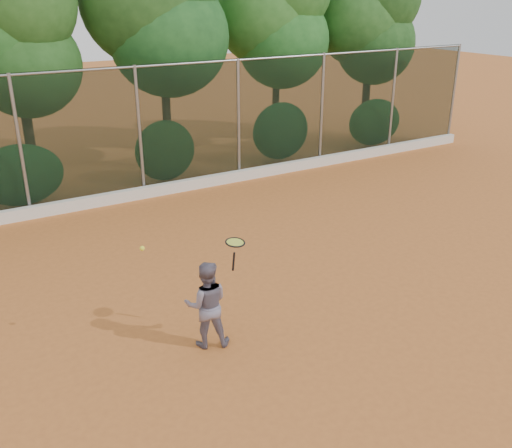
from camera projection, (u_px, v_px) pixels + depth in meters
ground at (285, 307)px, 10.18m from camera, size 80.00×80.00×0.00m
concrete_curb at (147, 192)px, 15.54m from camera, size 24.00×0.20×0.30m
tennis_player at (207, 304)px, 8.85m from camera, size 0.85×0.77×1.44m
chainlink_fence at (139, 129)px, 15.03m from camera, size 24.09×0.09×3.50m
foliage_backdrop at (87, 24)px, 15.38m from camera, size 23.70×3.63×7.55m
tennis_racket at (235, 245)px, 8.70m from camera, size 0.40×0.40×0.54m
tennis_ball_in_flight at (142, 248)px, 8.26m from camera, size 0.07×0.07×0.07m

